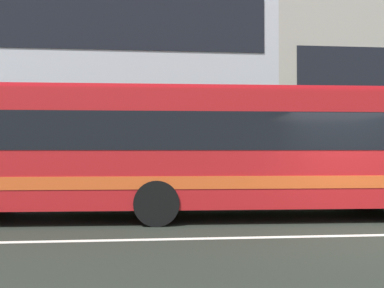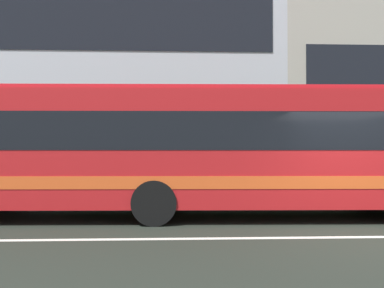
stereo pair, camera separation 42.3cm
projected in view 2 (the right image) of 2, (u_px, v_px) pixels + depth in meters
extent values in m
plane|color=#232922|center=(372.00, 237.00, 7.25)|extent=(160.00, 160.00, 0.00)
cube|color=silver|center=(372.00, 237.00, 7.25)|extent=(60.00, 0.16, 0.01)
cube|color=#336832|center=(315.00, 183.00, 13.51)|extent=(18.02, 1.10, 0.98)
cube|color=silver|center=(114.00, 68.00, 23.26)|extent=(18.53, 10.15, 13.41)
cube|color=black|center=(96.00, 22.00, 18.19)|extent=(17.05, 0.04, 2.68)
cube|color=red|center=(189.00, 149.00, 9.58)|extent=(12.28, 2.86, 2.68)
cube|color=black|center=(189.00, 133.00, 9.58)|extent=(11.55, 2.86, 0.86)
cube|color=#EE5923|center=(189.00, 178.00, 9.56)|extent=(12.04, 2.88, 0.28)
cube|color=red|center=(189.00, 94.00, 9.60)|extent=(11.78, 2.44, 0.12)
cylinder|color=black|center=(368.00, 191.00, 10.80)|extent=(1.01, 0.31, 1.00)
cylinder|color=black|center=(161.00, 191.00, 10.72)|extent=(1.01, 0.31, 1.00)
cylinder|color=black|center=(154.00, 203.00, 8.37)|extent=(1.01, 0.31, 1.00)
cylinder|color=black|center=(6.00, 192.00, 10.66)|extent=(1.01, 0.31, 1.00)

